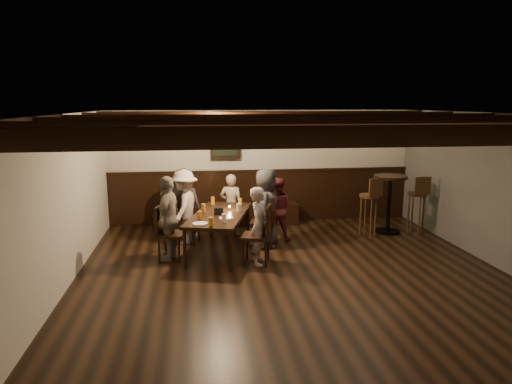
{
  "coord_description": "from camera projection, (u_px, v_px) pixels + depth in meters",
  "views": [
    {
      "loc": [
        -1.44,
        -6.14,
        2.56
      ],
      "look_at": [
        -0.43,
        1.3,
        1.08
      ],
      "focal_mm": 32.0,
      "sensor_mm": 36.0,
      "label": 1
    }
  ],
  "objects": [
    {
      "name": "candle",
      "position": [
        230.0,
        209.0,
        8.05
      ],
      "size": [
        0.05,
        0.05,
        0.05
      ],
      "primitive_type": "cylinder",
      "color": "beige",
      "rests_on": "dining_table"
    },
    {
      "name": "person_left_near",
      "position": [
        184.0,
        207.0,
        8.32
      ],
      "size": [
        0.73,
        0.99,
        1.37
      ],
      "primitive_type": "imported",
      "rotation": [
        0.0,
        0.0,
        -1.85
      ],
      "color": "#A7958D",
      "rests_on": "floor"
    },
    {
      "name": "room",
      "position": [
        257.0,
        183.0,
        8.56
      ],
      "size": [
        7.0,
        7.0,
        7.0
      ],
      "color": "black",
      "rests_on": "ground"
    },
    {
      "name": "chair_right_near",
      "position": [
        264.0,
        231.0,
        8.19
      ],
      "size": [
        0.53,
        0.53,
        0.95
      ],
      "rotation": [
        0.0,
        0.0,
        1.3
      ],
      "color": "black",
      "rests_on": "floor"
    },
    {
      "name": "bar_stool_left",
      "position": [
        368.0,
        215.0,
        8.78
      ],
      "size": [
        0.4,
        0.42,
        1.17
      ],
      "rotation": [
        0.0,
        0.0,
        0.36
      ],
      "color": "#362011",
      "rests_on": "floor"
    },
    {
      "name": "chair_left_near",
      "position": [
        187.0,
        229.0,
        8.4
      ],
      "size": [
        0.5,
        0.5,
        0.89
      ],
      "rotation": [
        0.0,
        0.0,
        -1.85
      ],
      "color": "black",
      "rests_on": "floor"
    },
    {
      "name": "person_right_far",
      "position": [
        259.0,
        226.0,
        7.25
      ],
      "size": [
        0.41,
        0.52,
        1.26
      ],
      "primitive_type": "imported",
      "rotation": [
        0.0,
        0.0,
        1.3
      ],
      "color": "gray",
      "rests_on": "floor"
    },
    {
      "name": "dining_table",
      "position": [
        219.0,
        217.0,
        7.79
      ],
      "size": [
        1.3,
        2.0,
        0.69
      ],
      "rotation": [
        0.0,
        0.0,
        -0.27
      ],
      "color": "black",
      "rests_on": "floor"
    },
    {
      "name": "pint_c",
      "position": [
        204.0,
        208.0,
        7.9
      ],
      "size": [
        0.07,
        0.07,
        0.14
      ],
      "primitive_type": "cylinder",
      "color": "#BF7219",
      "rests_on": "dining_table"
    },
    {
      "name": "high_top_table",
      "position": [
        389.0,
        195.0,
        8.98
      ],
      "size": [
        0.65,
        0.65,
        1.15
      ],
      "color": "black",
      "rests_on": "floor"
    },
    {
      "name": "pint_g",
      "position": [
        211.0,
        222.0,
        6.98
      ],
      "size": [
        0.07,
        0.07,
        0.14
      ],
      "primitive_type": "cylinder",
      "color": "#BF7219",
      "rests_on": "dining_table"
    },
    {
      "name": "plate_near",
      "position": [
        200.0,
        224.0,
        7.12
      ],
      "size": [
        0.24,
        0.24,
        0.01
      ],
      "primitive_type": "cylinder",
      "color": "white",
      "rests_on": "dining_table"
    },
    {
      "name": "chair_right_far",
      "position": [
        257.0,
        246.0,
        7.32
      ],
      "size": [
        0.54,
        0.54,
        0.96
      ],
      "rotation": [
        0.0,
        0.0,
        1.3
      ],
      "color": "black",
      "rests_on": "floor"
    },
    {
      "name": "person_right_near",
      "position": [
        266.0,
        208.0,
        8.11
      ],
      "size": [
        0.62,
        0.79,
        1.42
      ],
      "primitive_type": "imported",
      "rotation": [
        0.0,
        0.0,
        1.3
      ],
      "color": "#2B2B2E",
      "rests_on": "floor"
    },
    {
      "name": "person_bench_right",
      "position": [
        277.0,
        209.0,
        8.55
      ],
      "size": [
        0.68,
        0.59,
        1.19
      ],
      "primitive_type": "imported",
      "rotation": [
        0.0,
        0.0,
        2.87
      ],
      "color": "maroon",
      "rests_on": "floor"
    },
    {
      "name": "plate_far",
      "position": [
        226.0,
        218.0,
        7.46
      ],
      "size": [
        0.24,
        0.24,
        0.01
      ],
      "primitive_type": "cylinder",
      "color": "white",
      "rests_on": "dining_table"
    },
    {
      "name": "person_bench_left",
      "position": [
        184.0,
        202.0,
        8.78
      ],
      "size": [
        0.74,
        0.58,
        1.33
      ],
      "primitive_type": "imported",
      "rotation": [
        0.0,
        0.0,
        2.87
      ],
      "color": "#2B2B2E",
      "rests_on": "floor"
    },
    {
      "name": "person_left_far",
      "position": [
        168.0,
        218.0,
        7.44
      ],
      "size": [
        0.55,
        0.88,
        1.4
      ],
      "primitive_type": "imported",
      "rotation": [
        0.0,
        0.0,
        -1.85
      ],
      "color": "gray",
      "rests_on": "floor"
    },
    {
      "name": "pint_a",
      "position": [
        213.0,
        201.0,
        8.48
      ],
      "size": [
        0.07,
        0.07,
        0.14
      ],
      "primitive_type": "cylinder",
      "color": "#BF7219",
      "rests_on": "dining_table"
    },
    {
      "name": "pint_b",
      "position": [
        240.0,
        202.0,
        8.36
      ],
      "size": [
        0.07,
        0.07,
        0.14
      ],
      "primitive_type": "cylinder",
      "color": "#BF7219",
      "rests_on": "dining_table"
    },
    {
      "name": "pint_e",
      "position": [
        200.0,
        216.0,
        7.36
      ],
      "size": [
        0.07,
        0.07,
        0.14
      ],
      "primitive_type": "cylinder",
      "color": "#BF7219",
      "rests_on": "dining_table"
    },
    {
      "name": "pint_d",
      "position": [
        239.0,
        208.0,
        7.92
      ],
      "size": [
        0.07,
        0.07,
        0.14
      ],
      "primitive_type": "cylinder",
      "color": "silver",
      "rests_on": "dining_table"
    },
    {
      "name": "chair_left_far",
      "position": [
        171.0,
        243.0,
        7.52
      ],
      "size": [
        0.51,
        0.51,
        0.91
      ],
      "rotation": [
        0.0,
        0.0,
        -1.85
      ],
      "color": "black",
      "rests_on": "floor"
    },
    {
      "name": "person_bench_centre",
      "position": [
        231.0,
        205.0,
        8.81
      ],
      "size": [
        0.51,
        0.4,
        1.22
      ],
      "primitive_type": "imported",
      "rotation": [
        0.0,
        0.0,
        2.87
      ],
      "color": "gray",
      "rests_on": "floor"
    },
    {
      "name": "bar_stool_right",
      "position": [
        416.0,
        212.0,
        8.96
      ],
      "size": [
        0.37,
        0.38,
        1.17
      ],
      "rotation": [
        0.0,
        0.0,
        0.05
      ],
      "color": "#362011",
      "rests_on": "floor"
    },
    {
      "name": "pint_f",
      "position": [
        224.0,
        218.0,
        7.2
      ],
      "size": [
        0.07,
        0.07,
        0.14
      ],
      "primitive_type": "cylinder",
      "color": "silver",
      "rests_on": "dining_table"
    },
    {
      "name": "condiment_caddy",
      "position": [
        219.0,
        211.0,
        7.72
      ],
      "size": [
        0.15,
        0.1,
        0.12
      ],
      "primitive_type": "cube",
      "color": "black",
      "rests_on": "dining_table"
    }
  ]
}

